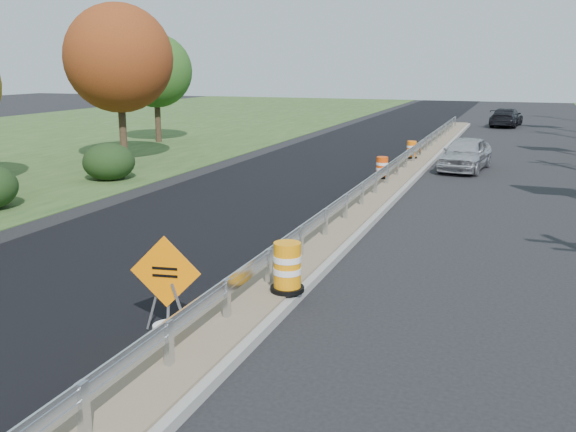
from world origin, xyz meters
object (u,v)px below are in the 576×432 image
(barrel_median_near, at_px, (287,268))
(barrel_median_far, at_px, (412,150))
(car_dark_far, at_px, (506,117))
(barrel_median_mid, at_px, (382,168))
(caution_sign, at_px, (167,309))
(car_silver, at_px, (466,154))

(barrel_median_near, height_order, barrel_median_far, barrel_median_near)
(car_dark_far, bearing_deg, barrel_median_mid, 88.43)
(caution_sign, height_order, car_dark_far, caution_sign)
(barrel_median_far, bearing_deg, barrel_median_mid, -91.61)
(car_silver, bearing_deg, barrel_median_mid, -114.05)
(barrel_median_mid, xyz_separation_m, car_silver, (2.79, 4.57, 0.11))
(barrel_median_far, distance_m, car_dark_far, 21.17)
(caution_sign, xyz_separation_m, car_silver, (3.26, 20.15, 0.29))
(caution_sign, bearing_deg, barrel_median_mid, 79.44)
(caution_sign, distance_m, barrel_median_mid, 15.59)
(barrel_median_far, relative_size, car_silver, 0.19)
(caution_sign, bearing_deg, barrel_median_near, 47.12)
(caution_sign, relative_size, barrel_median_far, 2.17)
(barrel_median_mid, height_order, car_silver, car_silver)
(barrel_median_far, height_order, car_silver, car_silver)
(car_silver, bearing_deg, caution_sign, -91.87)
(caution_sign, distance_m, barrel_median_near, 2.60)
(caution_sign, bearing_deg, car_silver, 71.99)
(barrel_median_near, relative_size, barrel_median_mid, 1.18)
(barrel_median_near, xyz_separation_m, barrel_median_mid, (-0.98, 13.44, -0.07))
(car_silver, bearing_deg, barrel_median_near, -88.42)
(caution_sign, height_order, barrel_median_far, caution_sign)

